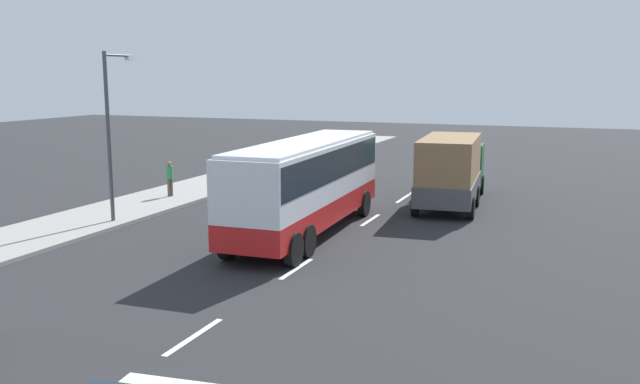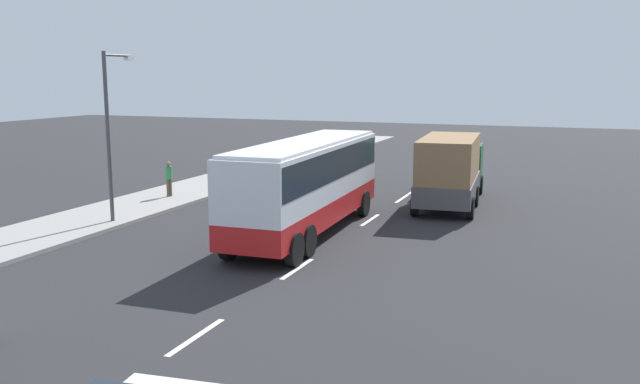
% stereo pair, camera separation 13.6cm
% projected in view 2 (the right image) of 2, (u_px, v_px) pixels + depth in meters
% --- Properties ---
extents(ground_plane, '(120.00, 120.00, 0.00)m').
position_uv_depth(ground_plane, '(284.00, 235.00, 25.44)').
color(ground_plane, '#28282B').
extents(sidewalk_curb, '(80.00, 4.00, 0.15)m').
position_uv_depth(sidewalk_curb, '(102.00, 216.00, 28.52)').
color(sidewalk_curb, gray).
rests_on(sidewalk_curb, ground_plane).
extents(lane_centreline, '(29.19, 0.16, 0.01)m').
position_uv_depth(lane_centreline, '(333.00, 245.00, 23.94)').
color(lane_centreline, white).
rests_on(lane_centreline, ground_plane).
extents(coach_bus, '(11.06, 2.98, 3.58)m').
position_uv_depth(coach_bus, '(307.00, 177.00, 25.26)').
color(coach_bus, red).
rests_on(coach_bus, ground_plane).
extents(cargo_truck, '(8.35, 3.23, 3.26)m').
position_uv_depth(cargo_truck, '(451.00, 168.00, 31.08)').
color(cargo_truck, '#19592D').
rests_on(cargo_truck, ground_plane).
extents(car_yellow_taxi, '(4.73, 1.88, 1.48)m').
position_uv_depth(car_yellow_taxi, '(341.00, 168.00, 38.04)').
color(car_yellow_taxi, gold).
rests_on(car_yellow_taxi, ground_plane).
extents(pedestrian_near_curb, '(0.32, 0.32, 1.72)m').
position_uv_depth(pedestrian_near_curb, '(169.00, 176.00, 32.55)').
color(pedestrian_near_curb, brown).
rests_on(pedestrian_near_curb, sidewalk_curb).
extents(street_lamp, '(1.95, 0.24, 6.80)m').
position_uv_depth(street_lamp, '(111.00, 124.00, 26.75)').
color(street_lamp, '#47474C').
rests_on(street_lamp, sidewalk_curb).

